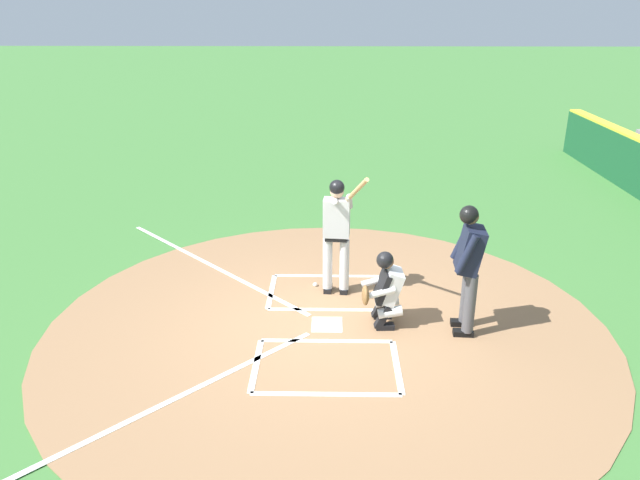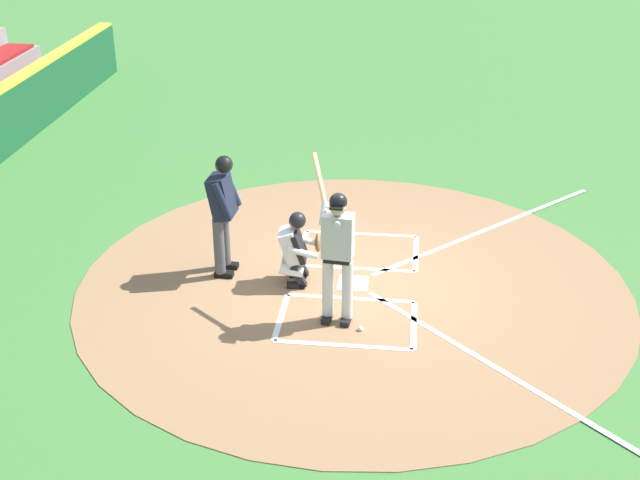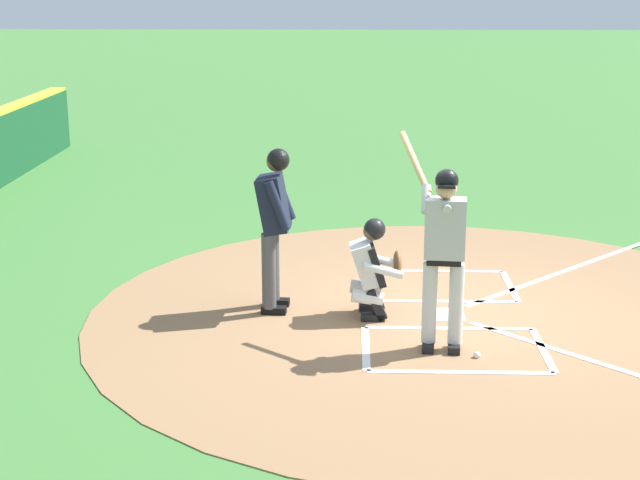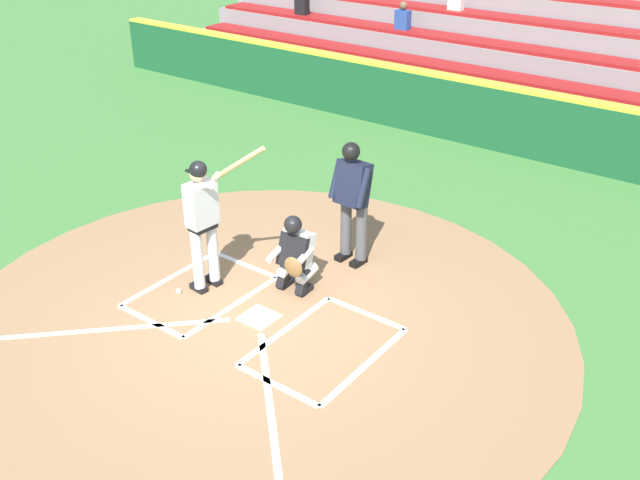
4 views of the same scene
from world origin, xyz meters
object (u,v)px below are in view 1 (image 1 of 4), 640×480
Objects in this scene: plate_umpire at (469,261)px; baseball at (315,285)px; batter at (337,229)px; catcher at (385,288)px.

plate_umpire is 25.20× the size of baseball.
batter is at bearing -124.03° from baseball.
catcher reaches higher than baseball.
plate_umpire reaches higher than catcher.
catcher is 0.61× the size of plate_umpire.
baseball is at bearing 55.97° from batter.
catcher is 15.27× the size of baseball.
plate_umpire is 2.73m from baseball.
catcher is at bearing -145.71° from batter.
plate_umpire is at bearing -98.52° from catcher.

